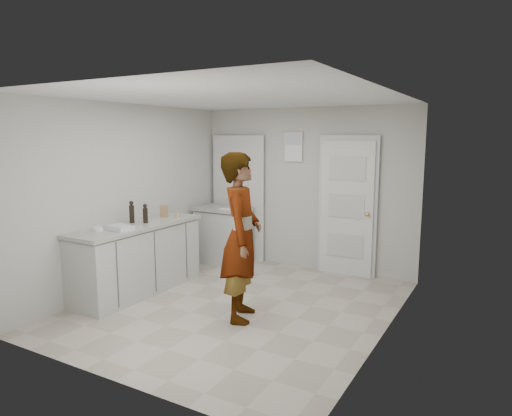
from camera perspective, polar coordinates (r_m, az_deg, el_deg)
The scene contains 12 objects.
ground at distance 5.73m, azimuth -2.19°, elevation -12.16°, with size 4.00×4.00×0.00m, color #A29B88.
room_shell at distance 7.23m, azimuth 4.74°, elevation 0.65°, with size 4.00×4.00×4.00m.
main_counter at distance 6.30m, azimuth -14.55°, elevation -6.39°, with size 0.64×1.96×0.93m.
side_counter at distance 7.51m, azimuth -4.11°, elevation -3.66°, with size 0.84×0.61×0.93m.
person at distance 5.12m, azimuth -1.86°, elevation -3.65°, with size 0.69×0.45×1.89m, color silver.
cake_mix_box at distance 6.61m, azimuth -11.43°, elevation -0.39°, with size 0.11×0.05×0.17m, color olive.
spice_jar at distance 6.55m, azimuth -9.82°, elevation -0.86°, with size 0.05×0.05×0.07m, color tan.
oil_cruet_a at distance 6.21m, azimuth -13.67°, elevation -0.72°, with size 0.07×0.07×0.26m.
oil_cruet_b at distance 6.26m, azimuth -15.27°, elevation -0.53°, with size 0.07×0.07×0.30m.
baking_dish at distance 5.86m, azimuth -16.65°, elevation -2.38°, with size 0.33×0.25×0.05m.
egg_bowl at distance 5.85m, azimuth -19.20°, elevation -2.52°, with size 0.13×0.13×0.05m.
papers at distance 7.32m, azimuth -3.53°, elevation 0.01°, with size 0.22×0.28×0.01m, color white.
Camera 1 is at (2.82, -4.54, 2.06)m, focal length 32.00 mm.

